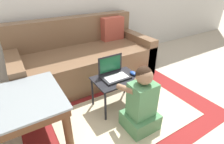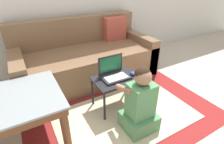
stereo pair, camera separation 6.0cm
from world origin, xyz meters
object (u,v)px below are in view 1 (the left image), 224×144
object	(u,v)px
laptop	(114,74)
person_seated	(141,104)
computer_mouse	(133,73)
laptop_desk	(116,82)
couch	(84,58)
coffee_table	(11,109)

from	to	relation	value
laptop	person_seated	world-z (taller)	person_seated
computer_mouse	laptop	bearing A→B (deg)	162.02
laptop_desk	person_seated	size ratio (longest dim) A/B	0.74
couch	laptop	size ratio (longest dim) A/B	6.43
coffee_table	person_seated	bearing A→B (deg)	-20.47
coffee_table	person_seated	distance (m)	1.13
coffee_table	laptop_desk	xyz separation A→B (m)	(1.04, 0.02, -0.09)
coffee_table	person_seated	world-z (taller)	person_seated
couch	coffee_table	xyz separation A→B (m)	(-1.02, -0.88, 0.12)
laptop	couch	bearing A→B (deg)	90.57
laptop	computer_mouse	bearing A→B (deg)	-17.98
laptop	computer_mouse	world-z (taller)	laptop
computer_mouse	person_seated	size ratio (longest dim) A/B	0.14
laptop	laptop_desk	bearing A→B (deg)	-75.68
laptop_desk	computer_mouse	world-z (taller)	computer_mouse
couch	computer_mouse	size ratio (longest dim) A/B	20.76
laptop_desk	person_seated	world-z (taller)	person_seated
coffee_table	laptop	xyz separation A→B (m)	(1.03, 0.05, 0.00)
laptop_desk	couch	bearing A→B (deg)	91.12
person_seated	couch	bearing A→B (deg)	91.58
laptop_desk	laptop	distance (m)	0.10
coffee_table	computer_mouse	size ratio (longest dim) A/B	8.79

